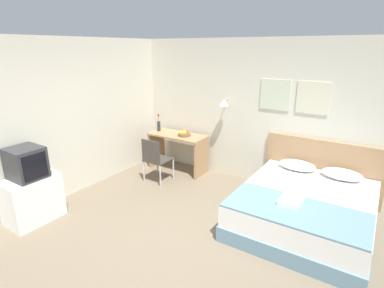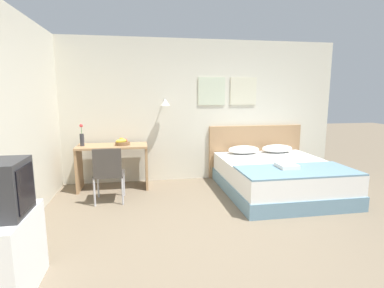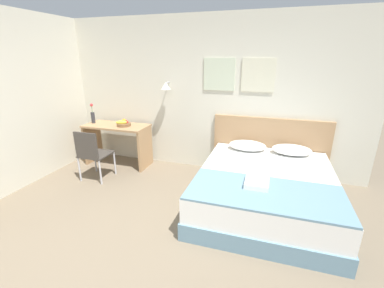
# 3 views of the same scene
# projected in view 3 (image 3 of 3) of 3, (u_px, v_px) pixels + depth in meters

# --- Properties ---
(ground_plane) EXTENTS (24.00, 24.00, 0.00)m
(ground_plane) POSITION_uv_depth(u_px,v_px,m) (120.00, 273.00, 2.48)
(ground_plane) COLOR #756651
(wall_back) EXTENTS (5.65, 0.31, 2.65)m
(wall_back) POSITION_uv_depth(u_px,v_px,m) (200.00, 96.00, 4.50)
(wall_back) COLOR beige
(wall_back) RESTS_ON ground_plane
(bed) EXTENTS (1.77, 2.04, 0.53)m
(bed) POSITION_uv_depth(u_px,v_px,m) (265.00, 190.00, 3.49)
(bed) COLOR #66899E
(bed) RESTS_ON ground_plane
(headboard) EXTENTS (1.89, 0.06, 1.03)m
(headboard) POSITION_uv_depth(u_px,v_px,m) (269.00, 148.00, 4.36)
(headboard) COLOR #A87F56
(headboard) RESTS_ON ground_plane
(pillow_left) EXTENTS (0.60, 0.36, 0.15)m
(pillow_left) POSITION_uv_depth(u_px,v_px,m) (247.00, 146.00, 4.19)
(pillow_left) COLOR white
(pillow_left) RESTS_ON bed
(pillow_right) EXTENTS (0.60, 0.36, 0.15)m
(pillow_right) POSITION_uv_depth(u_px,v_px,m) (292.00, 150.00, 3.99)
(pillow_right) COLOR white
(pillow_right) RESTS_ON bed
(throw_blanket) EXTENTS (1.72, 0.82, 0.02)m
(throw_blanket) POSITION_uv_depth(u_px,v_px,m) (265.00, 193.00, 2.87)
(throw_blanket) COLOR #66899E
(throw_blanket) RESTS_ON bed
(folded_towel_near_foot) EXTENTS (0.27, 0.32, 0.06)m
(folded_towel_near_foot) POSITION_uv_depth(u_px,v_px,m) (257.00, 182.00, 3.01)
(folded_towel_near_foot) COLOR white
(folded_towel_near_foot) RESTS_ON throw_blanket
(desk) EXTENTS (1.19, 0.55, 0.77)m
(desk) POSITION_uv_depth(u_px,v_px,m) (117.00, 137.00, 4.84)
(desk) COLOR #A87F56
(desk) RESTS_ON ground_plane
(desk_chair) EXTENTS (0.45, 0.45, 0.86)m
(desk_chair) POSITION_uv_depth(u_px,v_px,m) (92.00, 152.00, 4.18)
(desk_chair) COLOR #3D3833
(desk_chair) RESTS_ON ground_plane
(fruit_bowl) EXTENTS (0.25, 0.25, 0.12)m
(fruit_bowl) POSITION_uv_depth(u_px,v_px,m) (124.00, 124.00, 4.68)
(fruit_bowl) COLOR brown
(fruit_bowl) RESTS_ON desk
(flower_vase) EXTENTS (0.07, 0.07, 0.38)m
(flower_vase) POSITION_uv_depth(u_px,v_px,m) (93.00, 116.00, 4.86)
(flower_vase) COLOR #333338
(flower_vase) RESTS_ON desk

